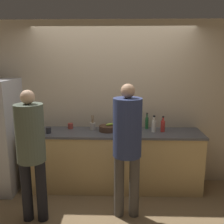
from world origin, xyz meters
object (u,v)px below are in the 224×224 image
(bottle_clear, at_px, (154,126))
(bottle_red, at_px, (163,126))
(person_left, at_px, (31,146))
(fruit_bowl, at_px, (108,128))
(utensil_crock, at_px, (93,126))
(person_center, at_px, (127,140))
(cup_red, at_px, (70,126))
(cup_black, at_px, (48,130))
(bottle_green, at_px, (147,122))

(bottle_clear, height_order, bottle_red, bottle_clear)
(person_left, relative_size, fruit_bowl, 6.19)
(person_left, bearing_deg, utensil_crock, 55.96)
(person_left, distance_m, person_center, 1.17)
(cup_red, bearing_deg, person_center, -45.08)
(person_left, distance_m, cup_black, 0.75)
(person_center, distance_m, utensil_crock, 0.97)
(person_center, bearing_deg, cup_black, 151.84)
(person_left, xyz_separation_m, bottle_clear, (1.59, 0.86, 0.03))
(fruit_bowl, xyz_separation_m, bottle_clear, (0.70, -0.03, 0.05))
(fruit_bowl, bearing_deg, cup_red, 168.92)
(bottle_green, bearing_deg, fruit_bowl, -166.05)
(utensil_crock, distance_m, bottle_red, 1.08)
(cup_black, bearing_deg, bottle_clear, 4.06)
(fruit_bowl, distance_m, bottle_clear, 0.70)
(person_center, relative_size, cup_red, 19.88)
(bottle_red, height_order, cup_black, bottle_red)
(bottle_red, bearing_deg, bottle_green, 144.95)
(bottle_green, bearing_deg, bottle_clear, -64.61)
(fruit_bowl, relative_size, cup_red, 3.09)
(bottle_red, distance_m, cup_red, 1.45)
(person_left, height_order, bottle_red, person_left)
(bottle_clear, bearing_deg, fruit_bowl, 177.51)
(bottle_clear, height_order, bottle_green, bottle_green)
(bottle_green, distance_m, cup_red, 1.22)
(bottle_clear, bearing_deg, utensil_crock, 174.57)
(person_center, distance_m, cup_red, 1.25)
(bottle_red, bearing_deg, person_center, -126.72)
(bottle_red, bearing_deg, cup_red, 175.06)
(fruit_bowl, distance_m, cup_black, 0.90)
(person_left, distance_m, bottle_red, 1.94)
(person_center, height_order, bottle_green, person_center)
(bottle_green, distance_m, cup_black, 1.53)
(bottle_clear, relative_size, bottle_green, 0.99)
(cup_black, bearing_deg, bottle_red, 4.53)
(person_center, height_order, cup_red, person_center)
(person_left, bearing_deg, person_center, 6.35)
(person_center, distance_m, bottle_green, 0.98)
(person_left, relative_size, utensil_crock, 7.11)
(bottle_clear, bearing_deg, cup_black, -175.94)
(fruit_bowl, height_order, bottle_green, bottle_green)
(utensil_crock, relative_size, bottle_green, 0.91)
(person_left, bearing_deg, bottle_clear, 28.54)
(person_left, distance_m, bottle_green, 1.83)
(person_left, relative_size, bottle_green, 6.48)
(utensil_crock, height_order, bottle_clear, bottle_clear)
(utensil_crock, height_order, bottle_red, bottle_red)
(person_left, height_order, bottle_clear, person_left)
(bottle_green, relative_size, bottle_red, 1.06)
(person_center, bearing_deg, utensil_crock, 122.12)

